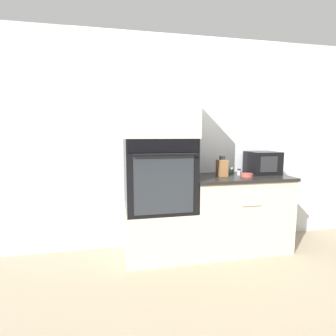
% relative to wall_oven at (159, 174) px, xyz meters
% --- Properties ---
extents(ground_plane, '(12.00, 12.00, 0.00)m').
position_rel_wall_oven_xyz_m(ground_plane, '(0.38, -0.30, -0.92)').
color(ground_plane, gray).
extents(wall_back, '(8.00, 0.05, 2.50)m').
position_rel_wall_oven_xyz_m(wall_back, '(0.38, 0.33, 0.33)').
color(wall_back, silver).
rests_on(wall_back, ground_plane).
extents(oven_cabinet_base, '(0.75, 0.60, 0.53)m').
position_rel_wall_oven_xyz_m(oven_cabinet_base, '(0.00, 0.00, -0.66)').
color(oven_cabinet_base, beige).
rests_on(oven_cabinet_base, ground_plane).
extents(wall_oven, '(0.73, 0.64, 0.78)m').
position_rel_wall_oven_xyz_m(wall_oven, '(0.00, 0.00, 0.00)').
color(wall_oven, black).
rests_on(wall_oven, oven_cabinet_base).
extents(oven_cabinet_upper, '(0.75, 0.60, 0.57)m').
position_rel_wall_oven_xyz_m(oven_cabinet_upper, '(0.00, 0.00, 0.68)').
color(oven_cabinet_upper, beige).
rests_on(oven_cabinet_upper, wall_oven).
extents(counter_unit, '(1.15, 0.63, 0.88)m').
position_rel_wall_oven_xyz_m(counter_unit, '(0.94, 0.00, -0.48)').
color(counter_unit, beige).
rests_on(counter_unit, ground_plane).
extents(microwave, '(0.34, 0.35, 0.27)m').
position_rel_wall_oven_xyz_m(microwave, '(1.29, 0.10, 0.09)').
color(microwave, black).
rests_on(microwave, counter_unit).
extents(knife_block, '(0.10, 0.14, 0.23)m').
position_rel_wall_oven_xyz_m(knife_block, '(0.74, 0.03, 0.05)').
color(knife_block, olive).
rests_on(knife_block, counter_unit).
extents(bowl, '(0.13, 0.13, 0.04)m').
position_rel_wall_oven_xyz_m(bowl, '(1.00, -0.08, -0.03)').
color(bowl, '#B24C42').
rests_on(bowl, counter_unit).
extents(condiment_jar_near, '(0.05, 0.05, 0.07)m').
position_rel_wall_oven_xyz_m(condiment_jar_near, '(0.96, 0.23, -0.01)').
color(condiment_jar_near, '#427047').
rests_on(condiment_jar_near, counter_unit).
extents(condiment_jar_mid, '(0.04, 0.04, 0.08)m').
position_rel_wall_oven_xyz_m(condiment_jar_mid, '(0.96, 0.04, -0.01)').
color(condiment_jar_mid, silver).
rests_on(condiment_jar_mid, counter_unit).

